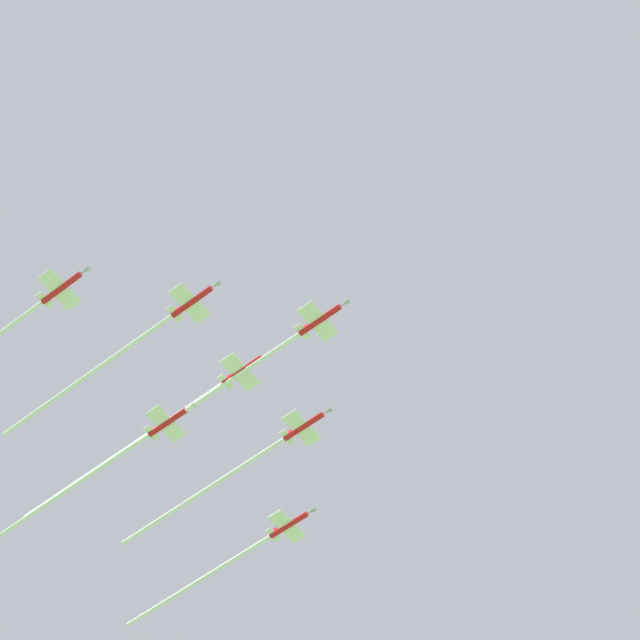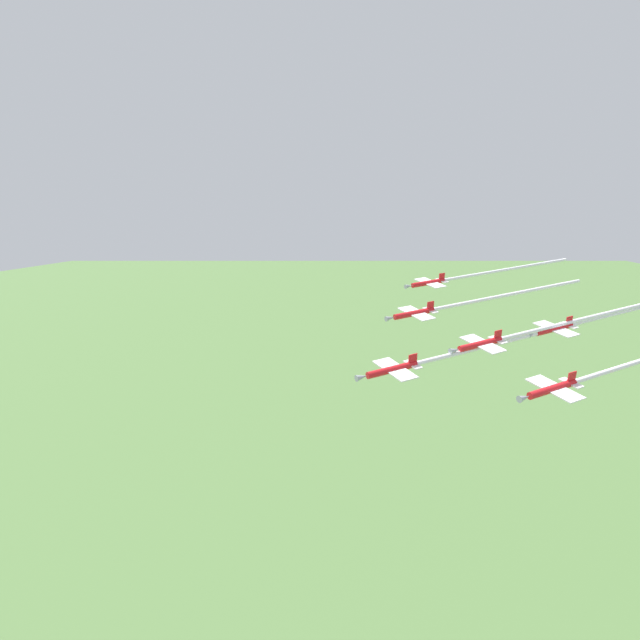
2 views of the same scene
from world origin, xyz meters
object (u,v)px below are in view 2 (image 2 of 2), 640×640
(jet_port_inner, at_px, (615,369))
(jet_port_trail, at_px, (602,317))
(jet_port_outer, at_px, (555,326))
(jet_lead, at_px, (456,354))
(jet_center_rear, at_px, (475,275))
(jet_starboard_inner, at_px, (471,302))

(jet_port_inner, height_order, jet_port_trail, jet_port_inner)
(jet_port_outer, relative_size, jet_port_trail, 1.21)
(jet_lead, height_order, jet_port_trail, jet_port_trail)
(jet_port_inner, relative_size, jet_port_trail, 1.02)
(jet_port_inner, xyz_separation_m, jet_port_trail, (23.77, 13.94, -0.24))
(jet_lead, relative_size, jet_center_rear, 0.94)
(jet_port_inner, xyz_separation_m, jet_center_rear, (27.17, 49.66, 0.27))
(jet_port_inner, bearing_deg, jet_center_rear, -18.61)
(jet_lead, height_order, jet_starboard_inner, jet_starboard_inner)
(jet_center_rear, bearing_deg, jet_port_outer, 161.85)
(jet_port_inner, height_order, jet_port_outer, jet_port_outer)
(jet_starboard_inner, distance_m, jet_center_rear, 25.06)
(jet_center_rear, bearing_deg, jet_port_trail, -175.36)
(jet_port_inner, xyz_separation_m, jet_port_outer, (9.37, 16.50, 0.39))
(jet_lead, bearing_deg, jet_port_outer, -90.00)
(jet_port_outer, relative_size, jet_center_rear, 1.17)
(jet_port_outer, xyz_separation_m, jet_center_rear, (17.80, 33.16, -0.12))
(jet_lead, height_order, jet_center_rear, jet_center_rear)
(jet_port_inner, bearing_deg, jet_port_trail, -49.53)
(jet_port_outer, height_order, jet_port_trail, jet_port_outer)
(jet_port_inner, distance_m, jet_port_outer, 18.98)
(jet_port_inner, xyz_separation_m, jet_starboard_inner, (6.77, 35.12, 0.92))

